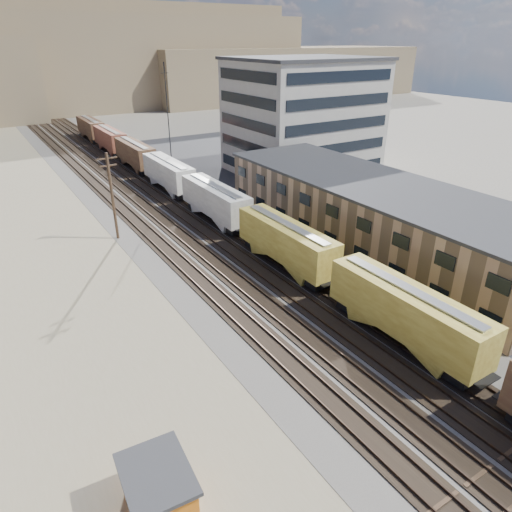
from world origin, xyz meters
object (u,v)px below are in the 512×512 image
freight_train (190,185)px  utility_pole_north (112,195)px  maintenance_shed (159,493)px  parked_car_blue (296,165)px

freight_train → utility_pole_north: utility_pole_north is taller
freight_train → maintenance_shed: freight_train is taller
utility_pole_north → maintenance_shed: size_ratio=2.36×
freight_train → maintenance_shed: size_ratio=28.27×
utility_pole_north → parked_car_blue: 39.36m
freight_train → utility_pole_north: size_ratio=11.97×
maintenance_shed → parked_car_blue: size_ratio=0.84×
parked_car_blue → freight_train: bearing=161.9°
freight_train → parked_car_blue: bearing=17.8°
freight_train → utility_pole_north: 14.15m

